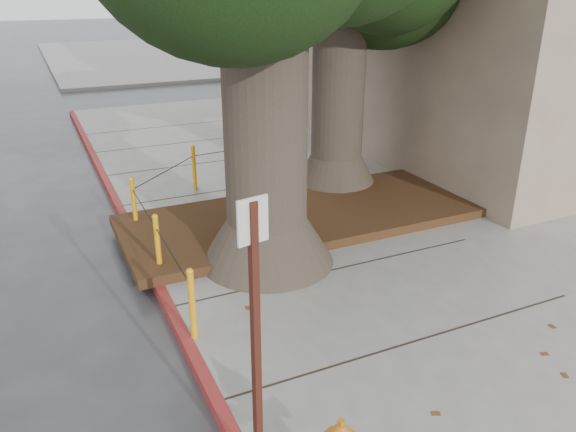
% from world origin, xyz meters
% --- Properties ---
extents(ground, '(140.00, 140.00, 0.00)m').
position_xyz_m(ground, '(0.00, 0.00, 0.00)').
color(ground, '#28282B').
rests_on(ground, ground).
extents(sidewalk_main, '(16.00, 26.00, 0.15)m').
position_xyz_m(sidewalk_main, '(6.00, 2.50, 0.07)').
color(sidewalk_main, slate).
rests_on(sidewalk_main, ground).
extents(sidewalk_far, '(16.00, 20.00, 0.15)m').
position_xyz_m(sidewalk_far, '(6.00, 30.00, 0.07)').
color(sidewalk_far, slate).
rests_on(sidewalk_far, ground).
extents(curb_red, '(0.14, 26.00, 0.16)m').
position_xyz_m(curb_red, '(-2.00, 2.50, 0.07)').
color(curb_red, maroon).
rests_on(curb_red, ground).
extents(planter_bed, '(6.40, 2.60, 0.16)m').
position_xyz_m(planter_bed, '(0.90, 3.90, 0.23)').
color(planter_bed, black).
rests_on(planter_bed, sidewalk_main).
extents(bollard_ring, '(3.79, 5.39, 0.95)m').
position_xyz_m(bollard_ring, '(-0.87, 4.38, 0.66)').
color(bollard_ring, '#FEA40E').
rests_on(bollard_ring, sidewalk_main).
extents(signpost, '(0.26, 0.07, 2.58)m').
position_xyz_m(signpost, '(-1.95, -1.00, 1.61)').
color(signpost, '#471911').
rests_on(signpost, sidewalk_main).
extents(car_silver, '(3.35, 1.65, 1.10)m').
position_xyz_m(car_silver, '(6.67, 19.06, 0.55)').
color(car_silver, '#9F9FA4').
rests_on(car_silver, ground).
extents(car_red, '(3.50, 1.56, 1.12)m').
position_xyz_m(car_red, '(11.36, 17.72, 0.56)').
color(car_red, maroon).
rests_on(car_red, ground).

